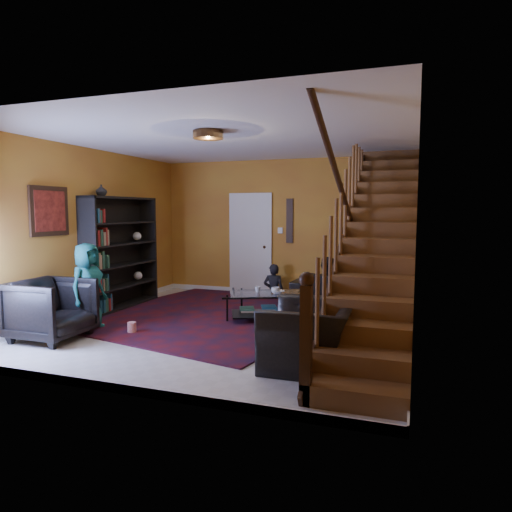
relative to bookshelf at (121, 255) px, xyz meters
The scene contains 21 objects.
floor 2.66m from the bookshelf, 14.01° to the right, with size 5.50×5.50×0.00m, color beige.
room 1.59m from the bookshelf, 34.27° to the left, with size 5.50×5.50×5.50m.
staircase 4.59m from the bookshelf, ahead, with size 0.95×5.02×3.18m.
bookshelf is the anchor object (origin of this frame).
door 2.73m from the bookshelf, 51.26° to the left, with size 0.82×0.05×2.05m, color silver.
framed_picture 1.70m from the bookshelf, 96.28° to the right, with size 0.04×0.74×0.74m, color #9C2C1C.
wall_hanging 3.38m from the bookshelf, 39.82° to the left, with size 0.14×0.03×0.90m, color black.
ceiling_fixture 3.30m from the bookshelf, 30.20° to the right, with size 0.40×0.40×0.10m, color #3F2814.
rug 2.07m from the bookshelf, ahead, with size 3.69×4.22×0.02m, color #4B0D12.
sofa 4.18m from the bookshelf, 24.34° to the left, with size 1.97×0.77×0.58m, color black.
armchair_left 2.18m from the bookshelf, 80.33° to the right, with size 0.89×0.92×0.84m, color black.
armchair_right 4.41m from the bookshelf, 26.74° to the right, with size 1.11×0.97×0.72m, color black.
person_adult_a 3.04m from the bookshelf, 36.83° to the left, with size 0.42×0.27×1.15m, color black.
person_adult_b 3.89m from the bookshelf, 27.27° to the left, with size 0.64×0.50×1.33m, color black.
person_child 1.57m from the bookshelf, 72.80° to the right, with size 0.63×0.41×1.29m, color #1B6764.
coffee_table 2.88m from the bookshelf, ahead, with size 1.35×1.10×0.45m.
cup_a 2.97m from the bookshelf, ahead, with size 0.13×0.13×0.10m, color #999999.
cup_b 2.66m from the bookshelf, ahead, with size 0.10×0.10×0.09m, color #999999.
bowl 3.01m from the bookshelf, ahead, with size 0.20×0.20×0.05m, color #999999.
vase 1.24m from the bookshelf, 90.00° to the right, with size 0.18×0.18×0.19m, color #999999.
popcorn_bucket 2.08m from the bookshelf, 50.62° to the right, with size 0.13×0.13×0.14m, color red.
Camera 1 is at (2.60, -6.31, 1.76)m, focal length 32.00 mm.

